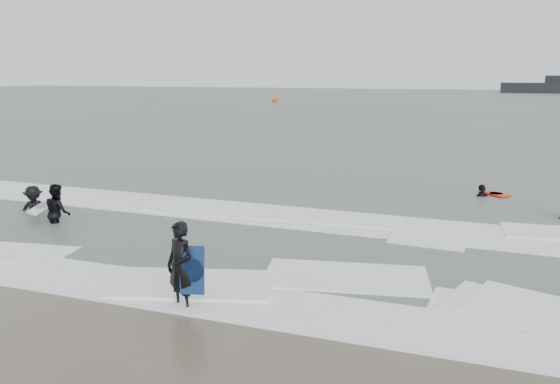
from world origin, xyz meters
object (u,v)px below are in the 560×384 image
(surfer_breaker, at_px, (35,212))
(surfer_right_near, at_px, (482,197))
(buoy, at_px, (275,100))
(surfer_centre, at_px, (182,308))
(surfer_wading, at_px, (59,223))

(surfer_breaker, relative_size, surfer_right_near, 1.06)
(surfer_breaker, xyz_separation_m, buoy, (-18.42, 70.35, 0.42))
(surfer_breaker, height_order, surfer_right_near, surfer_breaker)
(surfer_centre, relative_size, surfer_right_near, 1.09)
(surfer_wading, relative_size, surfer_breaker, 1.03)
(surfer_centre, xyz_separation_m, surfer_right_near, (5.49, 12.75, 0.00))
(surfer_centre, relative_size, surfer_breaker, 1.03)
(surfer_centre, xyz_separation_m, surfer_wading, (-6.91, 4.21, 0.00))
(surfer_breaker, bearing_deg, surfer_wading, -61.15)
(surfer_centre, height_order, surfer_wading, surfer_centre)
(surfer_wading, height_order, buoy, buoy)
(surfer_centre, distance_m, surfer_right_near, 13.88)
(surfer_right_near, distance_m, buoy, 70.61)
(buoy, bearing_deg, surfer_wading, -74.15)
(surfer_wading, xyz_separation_m, surfer_right_near, (12.39, 8.54, 0.00))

